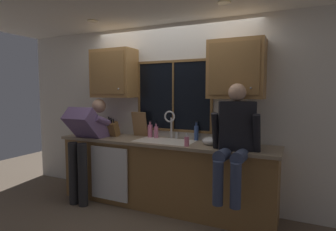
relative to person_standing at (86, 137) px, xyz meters
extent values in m
cube|color=silver|center=(1.09, 0.64, 0.34)|extent=(5.40, 0.12, 2.55)
cylinder|color=#FFEAB2|center=(0.19, -0.02, 1.61)|extent=(0.14, 0.14, 0.01)
cylinder|color=#FFEAB2|center=(1.99, -0.02, 1.61)|extent=(0.14, 0.14, 0.01)
cube|color=black|center=(1.12, 0.57, 0.59)|extent=(1.10, 0.02, 0.95)
cube|color=brown|center=(1.12, 0.56, 1.09)|extent=(1.17, 0.02, 0.04)
cube|color=brown|center=(1.12, 0.56, 0.10)|extent=(1.17, 0.02, 0.04)
cube|color=brown|center=(0.56, 0.56, 0.59)|extent=(0.03, 0.02, 0.95)
cube|color=brown|center=(1.69, 0.56, 0.59)|extent=(0.03, 0.02, 0.95)
cube|color=brown|center=(1.12, 0.56, 0.59)|extent=(0.02, 0.02, 0.95)
cube|color=olive|center=(1.09, 0.29, -0.49)|extent=(3.00, 0.58, 0.88)
cube|color=gray|center=(1.09, 0.27, -0.03)|extent=(3.06, 0.62, 0.04)
cube|color=white|center=(0.42, -0.03, -0.47)|extent=(0.60, 0.02, 0.74)
cube|color=#9E703D|center=(0.20, 0.41, 0.93)|extent=(0.68, 0.33, 0.72)
cube|color=olive|center=(0.20, 0.24, 0.93)|extent=(0.60, 0.01, 0.62)
sphere|color=#B2B2B7|center=(0.41, 0.23, 0.70)|extent=(0.02, 0.02, 0.02)
cube|color=#9E703D|center=(2.04, 0.41, 0.93)|extent=(0.68, 0.33, 0.72)
cube|color=olive|center=(2.04, 0.24, 0.93)|extent=(0.60, 0.01, 0.62)
sphere|color=#B2B2B7|center=(2.25, 0.23, 0.70)|extent=(0.02, 0.02, 0.02)
cube|color=white|center=(1.12, 0.28, -0.02)|extent=(0.80, 0.46, 0.02)
cube|color=beige|center=(0.92, 0.28, -0.12)|extent=(0.36, 0.42, 0.20)
cube|color=beige|center=(1.32, 0.28, -0.12)|extent=(0.36, 0.42, 0.20)
cube|color=white|center=(1.12, 0.28, -0.12)|extent=(0.04, 0.42, 0.20)
cylinder|color=silver|center=(1.12, 0.50, 0.14)|extent=(0.03, 0.03, 0.30)
torus|color=silver|center=(1.12, 0.44, 0.31)|extent=(0.16, 0.02, 0.16)
cylinder|color=silver|center=(1.20, 0.50, 0.04)|extent=(0.03, 0.03, 0.09)
cylinder|color=#262628|center=(-0.08, -0.18, -0.49)|extent=(0.13, 0.13, 0.88)
cylinder|color=#262628|center=(0.09, -0.18, -0.49)|extent=(0.13, 0.13, 0.88)
cube|color=slate|center=(0.00, 0.02, 0.16)|extent=(0.44, 0.56, 0.57)
sphere|color=tan|center=(0.00, 0.29, 0.44)|extent=(0.21, 0.21, 0.21)
cylinder|color=slate|center=(-0.22, 0.20, 0.21)|extent=(0.09, 0.52, 0.26)
cylinder|color=slate|center=(0.22, 0.20, 0.21)|extent=(0.09, 0.52, 0.26)
cylinder|color=#384260|center=(2.03, -0.11, -0.03)|extent=(0.14, 0.43, 0.16)
cylinder|color=#384260|center=(2.21, -0.11, -0.03)|extent=(0.14, 0.43, 0.16)
cylinder|color=#384260|center=(2.03, -0.33, -0.28)|extent=(0.11, 0.11, 0.46)
cylinder|color=#384260|center=(2.21, -0.33, -0.28)|extent=(0.11, 0.11, 0.46)
cube|color=black|center=(2.12, 0.11, 0.27)|extent=(0.44, 0.32, 0.56)
sphere|color=tan|center=(2.12, 0.11, 0.65)|extent=(0.20, 0.20, 0.20)
cylinder|color=black|center=(1.89, 0.06, 0.19)|extent=(0.08, 0.20, 0.47)
cylinder|color=black|center=(2.35, 0.06, 0.19)|extent=(0.08, 0.20, 0.47)
cube|color=brown|center=(0.27, 0.29, 0.09)|extent=(0.12, 0.18, 0.25)
cylinder|color=black|center=(0.23, 0.23, 0.25)|extent=(0.02, 0.05, 0.09)
cylinder|color=black|center=(0.27, 0.24, 0.24)|extent=(0.02, 0.04, 0.08)
cylinder|color=black|center=(0.30, 0.24, 0.23)|extent=(0.02, 0.04, 0.06)
cube|color=#997047|center=(0.60, 0.49, 0.17)|extent=(0.24, 0.10, 0.37)
ellipsoid|color=silver|center=(1.76, 0.28, 0.03)|extent=(0.20, 0.20, 0.10)
cylinder|color=pink|center=(1.53, 0.07, 0.05)|extent=(0.06, 0.06, 0.12)
cylinder|color=silver|center=(1.53, 0.07, 0.12)|extent=(0.02, 0.02, 0.04)
cylinder|color=silver|center=(1.53, 0.05, 0.15)|extent=(0.01, 0.04, 0.01)
cylinder|color=pink|center=(0.80, 0.46, 0.08)|extent=(0.07, 0.07, 0.18)
cylinder|color=#AD5B7A|center=(0.80, 0.46, 0.19)|extent=(0.03, 0.03, 0.05)
cylinder|color=black|center=(0.80, 0.46, 0.22)|extent=(0.03, 0.03, 0.01)
cylinder|color=#334C8C|center=(1.50, 0.51, 0.09)|extent=(0.06, 0.06, 0.20)
cylinder|color=navy|center=(1.50, 0.51, 0.21)|extent=(0.03, 0.03, 0.05)
cylinder|color=black|center=(1.50, 0.51, 0.24)|extent=(0.03, 0.03, 0.01)
cylinder|color=pink|center=(0.91, 0.44, 0.07)|extent=(0.06, 0.06, 0.16)
cylinder|color=#AD5B7A|center=(0.91, 0.44, 0.17)|extent=(0.03, 0.03, 0.04)
cylinder|color=black|center=(0.91, 0.44, 0.20)|extent=(0.03, 0.03, 0.01)
camera|label=1|loc=(2.74, -3.03, 0.66)|focal=29.35mm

